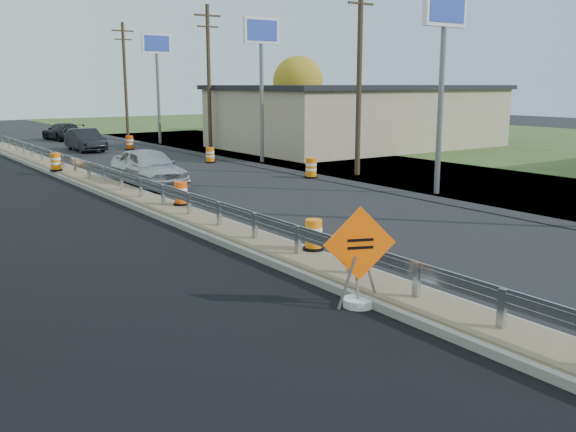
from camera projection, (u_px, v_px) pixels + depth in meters
ground at (255, 246)px, 17.55m from camera, size 140.00×140.00×0.00m
grass_verge_far at (559, 151)px, 42.40m from camera, size 40.00×120.00×0.03m
milled_overlay at (4, 207)px, 23.10m from camera, size 7.20×120.00×0.01m
median at (141, 200)px, 23.94m from camera, size 1.60×55.00×0.23m
guardrail at (131, 180)px, 24.62m from camera, size 0.10×46.15×0.72m
retail_building_near at (357, 116)px, 44.94m from camera, size 18.50×12.50×4.27m
pylon_sign_south at (444, 27)px, 24.53m from camera, size 2.20×0.30×7.90m
pylon_sign_mid at (261, 44)px, 34.97m from camera, size 2.20×0.30×7.90m
pylon_sign_north at (157, 54)px, 46.20m from camera, size 2.20×0.30×7.90m
utility_pole_smid at (359, 71)px, 30.22m from camera, size 1.90×0.26×9.40m
utility_pole_nmid at (209, 75)px, 42.26m from camera, size 1.90×0.26×9.40m
utility_pole_north at (125, 77)px, 54.30m from camera, size 1.90×0.26×9.40m
tree_far_yellow at (298, 82)px, 58.50m from camera, size 4.62×4.62×6.86m
caution_sign at (359, 282)px, 12.68m from camera, size 1.37×0.62×2.04m
barrel_median_near at (314, 235)px, 16.19m from camera, size 0.54×0.54×0.78m
barrel_median_mid at (181, 194)px, 22.21m from camera, size 0.55×0.55×0.81m
barrel_median_far at (56, 162)px, 30.93m from camera, size 0.59×0.59×0.86m
barrel_shoulder_near at (311, 168)px, 30.16m from camera, size 0.64×0.64×0.94m
barrel_shoulder_mid at (210, 155)px, 36.05m from camera, size 0.58×0.58×0.85m
barrel_shoulder_far at (130, 143)px, 43.10m from camera, size 0.64×0.64×0.93m
car_silver at (149, 167)px, 27.60m from camera, size 2.04×4.89×1.65m
car_dark_mid at (85, 140)px, 42.22m from camera, size 1.55×4.44×1.46m
car_dark_far at (63, 132)px, 50.34m from camera, size 2.39×4.84×1.35m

